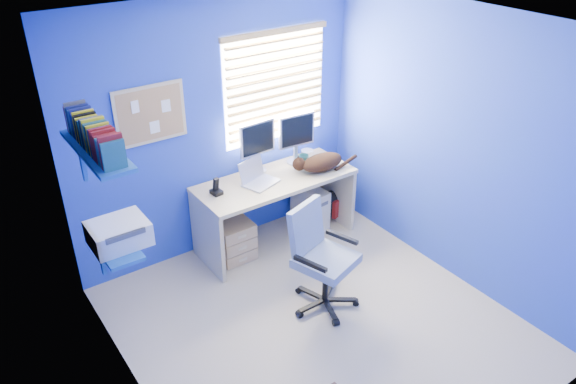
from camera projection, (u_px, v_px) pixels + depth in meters
floor at (317, 324)px, 4.80m from camera, size 3.00×3.20×0.00m
ceiling at (327, 28)px, 3.57m from camera, size 3.00×3.20×0.00m
wall_back at (218, 129)px, 5.33m from camera, size 3.00×0.01×2.50m
wall_front at (503, 318)px, 3.04m from camera, size 3.00×0.01×2.50m
wall_left at (128, 267)px, 3.44m from camera, size 0.01×3.20×2.50m
wall_right at (456, 149)px, 4.94m from camera, size 0.01×3.20×2.50m
desk at (275, 210)px, 5.72m from camera, size 1.61×0.65×0.74m
laptop at (261, 174)px, 5.39m from camera, size 0.40×0.35×0.22m
monitor_left at (257, 147)px, 5.54m from camera, size 0.41×0.15×0.54m
monitor_right at (296, 139)px, 5.72m from camera, size 0.41×0.15×0.54m
phone at (216, 186)px, 5.23m from camera, size 0.10×0.12×0.17m
mug at (304, 159)px, 5.80m from camera, size 0.10×0.09×0.10m
cd_spindle at (307, 153)px, 5.97m from camera, size 0.13×0.13×0.07m
cat at (322, 162)px, 5.67m from camera, size 0.52×0.38×0.17m
tower_pc at (310, 206)px, 6.08m from camera, size 0.23×0.46×0.45m
drawer_boxes at (235, 241)px, 5.53m from camera, size 0.35×0.28×0.41m
yellow_book at (311, 227)px, 5.92m from camera, size 0.03×0.17×0.24m
backpack at (333, 204)px, 6.21m from camera, size 0.35×0.30×0.35m
office_chair at (321, 270)px, 4.87m from camera, size 0.70×0.70×0.96m
window_blinds at (276, 87)px, 5.49m from camera, size 1.15×0.05×1.10m
corkboard at (151, 114)px, 4.84m from camera, size 0.64×0.02×0.52m
wall_shelves at (106, 186)px, 3.96m from camera, size 0.42×0.90×1.05m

